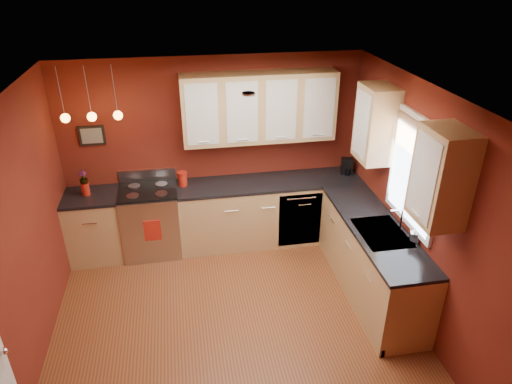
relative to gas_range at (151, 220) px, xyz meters
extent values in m
plane|color=brown|center=(0.92, -1.80, -0.48)|extent=(4.20, 4.20, 0.00)
cube|color=white|center=(0.92, -1.80, 2.12)|extent=(4.00, 4.20, 0.02)
cube|color=maroon|center=(0.92, 0.30, 0.82)|extent=(4.00, 0.02, 2.60)
cube|color=maroon|center=(-1.08, -1.80, 0.82)|extent=(0.02, 4.20, 2.60)
cube|color=maroon|center=(2.92, -1.80, 0.82)|extent=(0.02, 4.20, 2.60)
cube|color=tan|center=(-0.73, 0.00, -0.03)|extent=(0.70, 0.60, 0.90)
cube|color=tan|center=(1.65, 0.00, -0.03)|extent=(2.54, 0.60, 0.90)
cube|color=tan|center=(2.62, -1.35, -0.03)|extent=(0.60, 2.10, 0.90)
cube|color=black|center=(-0.73, 0.00, 0.44)|extent=(0.70, 0.62, 0.04)
cube|color=black|center=(1.65, 0.00, 0.44)|extent=(2.54, 0.62, 0.04)
cube|color=black|center=(2.62, -1.35, 0.44)|extent=(0.62, 2.10, 0.04)
cube|color=#B4B4B9|center=(0.00, 0.00, -0.02)|extent=(0.76, 0.64, 0.92)
cube|color=black|center=(0.00, -0.30, 0.00)|extent=(0.55, 0.02, 0.32)
cylinder|color=#B4B4B9|center=(0.00, -0.31, 0.24)|extent=(0.60, 0.02, 0.02)
cube|color=black|center=(0.00, 0.00, 0.45)|extent=(0.76, 0.60, 0.03)
cylinder|color=gray|center=(-0.18, -0.14, 0.47)|extent=(0.16, 0.16, 0.01)
cylinder|color=gray|center=(0.18, -0.14, 0.47)|extent=(0.16, 0.16, 0.01)
cylinder|color=gray|center=(-0.18, 0.14, 0.47)|extent=(0.16, 0.16, 0.01)
cylinder|color=gray|center=(0.18, 0.14, 0.47)|extent=(0.16, 0.16, 0.01)
cube|color=#B4B4B9|center=(0.00, 0.30, 0.55)|extent=(0.76, 0.04, 0.16)
cube|color=#B4B4B9|center=(2.02, -0.29, -0.03)|extent=(0.60, 0.02, 0.80)
cube|color=gray|center=(2.62, -1.50, 0.43)|extent=(0.50, 0.70, 0.05)
cube|color=black|center=(2.62, -1.33, 0.42)|extent=(0.42, 0.30, 0.02)
cube|color=black|center=(2.62, -1.67, 0.42)|extent=(0.42, 0.30, 0.02)
cylinder|color=white|center=(2.84, -1.50, 0.60)|extent=(0.02, 0.02, 0.28)
cylinder|color=white|center=(2.77, -1.50, 0.73)|extent=(0.16, 0.02, 0.02)
cube|color=white|center=(2.90, -1.50, 1.17)|extent=(0.04, 1.02, 1.22)
cube|color=white|center=(2.89, -1.50, 1.17)|extent=(0.01, 0.90, 1.10)
cube|color=#98704C|center=(2.87, -1.50, 1.54)|extent=(0.02, 0.96, 0.36)
sphere|color=white|center=(-0.99, -2.67, 0.52)|extent=(0.06, 0.06, 0.06)
cube|color=tan|center=(1.52, 0.12, 1.47)|extent=(2.00, 0.35, 0.90)
cube|color=tan|center=(2.75, -1.48, 1.47)|extent=(0.35, 1.95, 0.90)
cube|color=black|center=(-0.63, 0.28, 1.17)|extent=(0.32, 0.03, 0.26)
cylinder|color=gray|center=(-0.83, -0.05, 1.82)|extent=(0.01, 0.01, 0.60)
sphere|color=#FFA53F|center=(-0.83, -0.05, 1.52)|extent=(0.11, 0.11, 0.11)
cylinder|color=gray|center=(-0.53, -0.05, 1.82)|extent=(0.01, 0.01, 0.60)
sphere|color=#FFA53F|center=(-0.53, -0.05, 1.52)|extent=(0.11, 0.11, 0.11)
cylinder|color=gray|center=(-0.23, -0.05, 1.82)|extent=(0.01, 0.01, 0.60)
sphere|color=#FFA53F|center=(-0.23, -0.05, 1.52)|extent=(0.11, 0.11, 0.11)
cylinder|color=#AC2012|center=(0.47, 0.07, 0.55)|extent=(0.12, 0.12, 0.18)
cylinder|color=#AC2012|center=(0.47, 0.07, 0.65)|extent=(0.13, 0.13, 0.02)
cylinder|color=#AC2012|center=(-0.78, 0.02, 0.54)|extent=(0.10, 0.10, 0.17)
imported|color=#AC2012|center=(-0.78, 0.02, 0.70)|extent=(0.14, 0.14, 0.19)
cube|color=black|center=(2.77, 0.05, 0.57)|extent=(0.19, 0.17, 0.23)
cylinder|color=black|center=(2.77, 0.01, 0.51)|extent=(0.11, 0.11, 0.11)
imported|color=white|center=(2.87, -1.76, 0.56)|extent=(0.12, 0.12, 0.20)
cube|color=#AC2012|center=(0.03, -0.33, 0.04)|extent=(0.22, 0.01, 0.29)
camera|label=1|loc=(0.47, -5.51, 3.23)|focal=32.00mm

